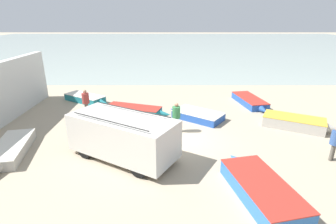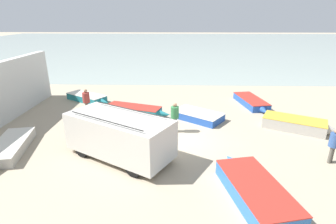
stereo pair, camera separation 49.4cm
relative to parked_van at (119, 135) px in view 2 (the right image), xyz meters
name	(u,v)px [view 2 (the right image)]	position (x,y,z in m)	size (l,w,h in m)	color
ground_plane	(178,139)	(2.82, 1.97, -1.15)	(200.00, 200.00, 0.00)	tan
sea_water	(176,44)	(2.82, 53.97, -1.15)	(120.00, 80.00, 0.01)	#99A89E
parked_van	(119,135)	(0.00, 0.00, 0.00)	(5.55, 4.46, 2.21)	beige
fishing_rowboat_0	(297,124)	(9.92, 3.52, -0.81)	(4.20, 2.96, 0.68)	#ADA89E
fishing_rowboat_1	(252,102)	(8.47, 8.03, -0.89)	(2.00, 4.51, 0.52)	#234CA3
fishing_rowboat_2	(197,115)	(4.06, 5.08, -0.90)	(3.73, 3.23, 0.50)	#234CA3
fishing_rowboat_3	(136,110)	(-0.08, 5.84, -0.86)	(4.65, 2.37, 0.57)	#1E757F
fishing_rowboat_4	(254,189)	(5.62, -2.82, -0.83)	(2.48, 4.72, 0.64)	#2D66AD
fishing_rowboat_5	(88,98)	(-4.36, 8.74, -0.88)	(3.95, 2.93, 0.53)	#1E757F
fishing_rowboat_6	(10,148)	(-5.57, 0.23, -0.88)	(2.10, 4.44, 0.53)	#ADA89E
fisherman_0	(175,115)	(2.63, 3.01, -0.09)	(0.47, 0.47, 1.78)	#5B564C
fisherman_1	(334,143)	(9.87, -0.25, -0.14)	(0.44, 0.44, 1.69)	#5B564C
fisherman_2	(86,100)	(-3.40, 5.66, -0.07)	(0.48, 0.48, 1.81)	#5B564C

